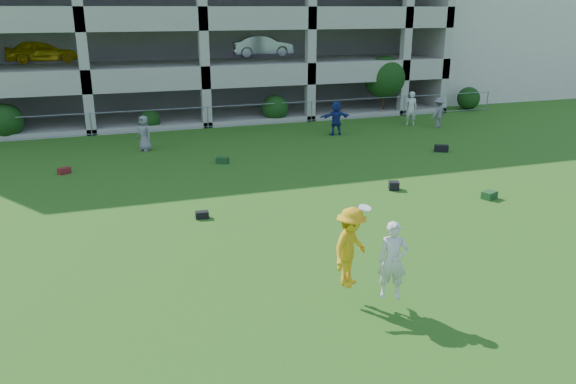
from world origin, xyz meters
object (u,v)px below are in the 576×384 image
object	(u,v)px
bystander_f	(438,113)
parking_garage	(179,11)
stucco_building	(474,24)
bystander_d	(336,118)
frisbee_contest	(361,250)
crate_d	(394,186)
bystander_c	(144,133)
bystander_e	(411,109)

from	to	relation	value
bystander_f	parking_garage	size ratio (longest dim) A/B	0.05
stucco_building	bystander_f	bearing A→B (deg)	-130.91
bystander_d	stucco_building	bearing A→B (deg)	-142.85
frisbee_contest	stucco_building	bearing A→B (deg)	50.99
stucco_building	bystander_d	bearing A→B (deg)	-143.27
bystander_f	crate_d	xyz separation A→B (m)	(-7.65, -9.12, -0.66)
bystander_c	parking_garage	bearing A→B (deg)	122.76
bystander_c	parking_garage	xyz separation A→B (m)	(3.67, 12.76, 5.21)
bystander_c	frisbee_contest	xyz separation A→B (m)	(3.23, -15.90, 0.48)
bystander_c	bystander_e	distance (m)	14.53
bystander_d	parking_garage	xyz separation A→B (m)	(-5.92, 12.45, 5.15)
bystander_c	bystander_d	world-z (taller)	bystander_d
stucco_building	bystander_f	world-z (taller)	stucco_building
bystander_e	crate_d	world-z (taller)	bystander_e
bystander_c	bystander_d	bearing A→B (deg)	50.67
bystander_c	bystander_f	xyz separation A→B (m)	(15.61, 0.28, 0.01)
bystander_f	bystander_c	bearing A→B (deg)	-22.97
bystander_c	bystander_d	distance (m)	9.60
bystander_e	frisbee_contest	world-z (taller)	frisbee_contest
bystander_e	parking_garage	size ratio (longest dim) A/B	0.06
crate_d	frisbee_contest	size ratio (longest dim) A/B	0.18
stucco_building	bystander_f	size ratio (longest dim) A/B	9.86
parking_garage	frisbee_contest	bearing A→B (deg)	-90.89
stucco_building	bystander_c	size ratio (longest dim) A/B	9.94
bystander_f	parking_garage	distance (m)	18.03
bystander_d	bystander_f	xyz separation A→B (m)	(6.01, -0.03, -0.06)
bystander_f	frisbee_contest	xyz separation A→B (m)	(-12.38, -16.18, 0.47)
bystander_d	bystander_e	bearing A→B (deg)	-168.77
bystander_d	crate_d	distance (m)	9.32
bystander_d	crate_d	bearing A→B (deg)	80.27
stucco_building	bystander_f	distance (m)	17.42
frisbee_contest	parking_garage	world-z (taller)	parking_garage
bystander_f	parking_garage	bearing A→B (deg)	-70.27
stucco_building	frisbee_contest	distance (m)	37.45
frisbee_contest	bystander_c	bearing A→B (deg)	101.48
bystander_c	bystander_e	xyz separation A→B (m)	(14.48, 1.24, 0.14)
bystander_e	frisbee_contest	xyz separation A→B (m)	(-11.25, -17.14, 0.34)
bystander_c	crate_d	bearing A→B (deg)	0.83
frisbee_contest	parking_garage	size ratio (longest dim) A/B	0.07
stucco_building	crate_d	xyz separation A→B (m)	(-18.72, -21.90, -4.85)
stucco_building	frisbee_contest	size ratio (longest dim) A/B	8.17
bystander_d	bystander_e	distance (m)	4.97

